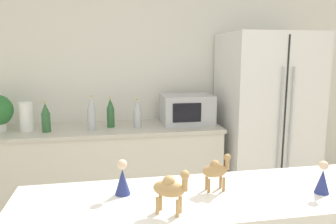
{
  "coord_description": "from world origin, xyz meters",
  "views": [
    {
      "loc": [
        -0.38,
        -0.6,
        1.54
      ],
      "look_at": [
        0.01,
        1.45,
        1.17
      ],
      "focal_mm": 35.0,
      "sensor_mm": 36.0,
      "label": 1
    }
  ],
  "objects_px": {
    "camel_figurine_second": "(216,170)",
    "wise_man_figurine_purple": "(122,179)",
    "back_bottle_3": "(137,114)",
    "microwave": "(187,109)",
    "paper_towel_roll": "(26,117)",
    "camel_figurine": "(170,188)",
    "back_bottle_0": "(46,118)",
    "back_bottle_2": "(111,113)",
    "back_bottle_1": "(91,114)",
    "wise_man_figurine_crimson": "(323,179)",
    "refrigerator": "(265,123)"
  },
  "relations": [
    {
      "from": "paper_towel_roll",
      "to": "wise_man_figurine_purple",
      "type": "bearing_deg",
      "value": -67.33
    },
    {
      "from": "paper_towel_roll",
      "to": "back_bottle_3",
      "type": "distance_m",
      "value": 0.97
    },
    {
      "from": "camel_figurine_second",
      "to": "wise_man_figurine_purple",
      "type": "distance_m",
      "value": 0.37
    },
    {
      "from": "refrigerator",
      "to": "back_bottle_3",
      "type": "relative_size",
      "value": 6.58
    },
    {
      "from": "microwave",
      "to": "wise_man_figurine_crimson",
      "type": "relative_size",
      "value": 3.69
    },
    {
      "from": "camel_figurine",
      "to": "microwave",
      "type": "bearing_deg",
      "value": 74.51
    },
    {
      "from": "back_bottle_0",
      "to": "paper_towel_roll",
      "type": "bearing_deg",
      "value": 158.37
    },
    {
      "from": "back_bottle_1",
      "to": "wise_man_figurine_crimson",
      "type": "height_order",
      "value": "back_bottle_1"
    },
    {
      "from": "paper_towel_roll",
      "to": "camel_figurine_second",
      "type": "bearing_deg",
      "value": -58.49
    },
    {
      "from": "back_bottle_2",
      "to": "camel_figurine_second",
      "type": "bearing_deg",
      "value": -78.16
    },
    {
      "from": "microwave",
      "to": "back_bottle_1",
      "type": "height_order",
      "value": "back_bottle_1"
    },
    {
      "from": "back_bottle_2",
      "to": "camel_figurine",
      "type": "relative_size",
      "value": 1.75
    },
    {
      "from": "back_bottle_1",
      "to": "camel_figurine_second",
      "type": "bearing_deg",
      "value": -72.38
    },
    {
      "from": "back_bottle_0",
      "to": "camel_figurine",
      "type": "bearing_deg",
      "value": -69.2
    },
    {
      "from": "back_bottle_3",
      "to": "microwave",
      "type": "bearing_deg",
      "value": 9.93
    },
    {
      "from": "refrigerator",
      "to": "camel_figurine_second",
      "type": "bearing_deg",
      "value": -122.46
    },
    {
      "from": "back_bottle_2",
      "to": "refrigerator",
      "type": "bearing_deg",
      "value": -2.51
    },
    {
      "from": "paper_towel_roll",
      "to": "camel_figurine_second",
      "type": "distance_m",
      "value": 2.12
    },
    {
      "from": "microwave",
      "to": "wise_man_figurine_crimson",
      "type": "bearing_deg",
      "value": -88.39
    },
    {
      "from": "back_bottle_3",
      "to": "paper_towel_roll",
      "type": "bearing_deg",
      "value": 177.52
    },
    {
      "from": "microwave",
      "to": "camel_figurine_second",
      "type": "xyz_separation_m",
      "value": [
        -0.34,
        -1.85,
        0.07
      ]
    },
    {
      "from": "paper_towel_roll",
      "to": "wise_man_figurine_crimson",
      "type": "xyz_separation_m",
      "value": [
        1.5,
        -1.91,
        0.05
      ]
    },
    {
      "from": "refrigerator",
      "to": "back_bottle_1",
      "type": "relative_size",
      "value": 5.7
    },
    {
      "from": "wise_man_figurine_crimson",
      "to": "wise_man_figurine_purple",
      "type": "distance_m",
      "value": 0.77
    },
    {
      "from": "back_bottle_0",
      "to": "back_bottle_2",
      "type": "xyz_separation_m",
      "value": [
        0.55,
        0.09,
        0.01
      ]
    },
    {
      "from": "wise_man_figurine_purple",
      "to": "microwave",
      "type": "bearing_deg",
      "value": 68.78
    },
    {
      "from": "back_bottle_2",
      "to": "microwave",
      "type": "bearing_deg",
      "value": 1.58
    },
    {
      "from": "back_bottle_1",
      "to": "microwave",
      "type": "bearing_deg",
      "value": 7.34
    },
    {
      "from": "paper_towel_roll",
      "to": "microwave",
      "type": "relative_size",
      "value": 0.53
    },
    {
      "from": "back_bottle_2",
      "to": "wise_man_figurine_crimson",
      "type": "xyz_separation_m",
      "value": [
        0.78,
        -1.93,
        0.05
      ]
    },
    {
      "from": "back_bottle_1",
      "to": "back_bottle_0",
      "type": "bearing_deg",
      "value": 179.47
    },
    {
      "from": "refrigerator",
      "to": "back_bottle_3",
      "type": "height_order",
      "value": "refrigerator"
    },
    {
      "from": "wise_man_figurine_crimson",
      "to": "back_bottle_2",
      "type": "bearing_deg",
      "value": 111.97
    },
    {
      "from": "refrigerator",
      "to": "microwave",
      "type": "height_order",
      "value": "refrigerator"
    },
    {
      "from": "paper_towel_roll",
      "to": "back_bottle_3",
      "type": "xyz_separation_m",
      "value": [
        0.96,
        -0.04,
        -0.0
      ]
    },
    {
      "from": "back_bottle_1",
      "to": "camel_figurine_second",
      "type": "relative_size",
      "value": 2.09
    },
    {
      "from": "camel_figurine",
      "to": "camel_figurine_second",
      "type": "height_order",
      "value": "camel_figurine"
    },
    {
      "from": "back_bottle_0",
      "to": "back_bottle_2",
      "type": "height_order",
      "value": "back_bottle_2"
    },
    {
      "from": "paper_towel_roll",
      "to": "back_bottle_0",
      "type": "relative_size",
      "value": 0.97
    },
    {
      "from": "wise_man_figurine_crimson",
      "to": "microwave",
      "type": "bearing_deg",
      "value": 91.61
    },
    {
      "from": "camel_figurine_second",
      "to": "wise_man_figurine_purple",
      "type": "height_order",
      "value": "camel_figurine_second"
    },
    {
      "from": "wise_man_figurine_purple",
      "to": "back_bottle_1",
      "type": "bearing_deg",
      "value": 96.22
    },
    {
      "from": "back_bottle_3",
      "to": "wise_man_figurine_purple",
      "type": "relative_size",
      "value": 1.91
    },
    {
      "from": "microwave",
      "to": "back_bottle_3",
      "type": "xyz_separation_m",
      "value": [
        -0.48,
        -0.08,
        -0.01
      ]
    },
    {
      "from": "back_bottle_2",
      "to": "back_bottle_3",
      "type": "relative_size",
      "value": 1.05
    },
    {
      "from": "refrigerator",
      "to": "microwave",
      "type": "distance_m",
      "value": 0.8
    },
    {
      "from": "camel_figurine",
      "to": "wise_man_figurine_purple",
      "type": "bearing_deg",
      "value": 128.74
    },
    {
      "from": "paper_towel_roll",
      "to": "back_bottle_3",
      "type": "relative_size",
      "value": 0.95
    },
    {
      "from": "back_bottle_3",
      "to": "camel_figurine",
      "type": "xyz_separation_m",
      "value": [
        -0.07,
        -1.92,
        0.09
      ]
    },
    {
      "from": "back_bottle_0",
      "to": "microwave",
      "type": "bearing_deg",
      "value": 4.98
    }
  ]
}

